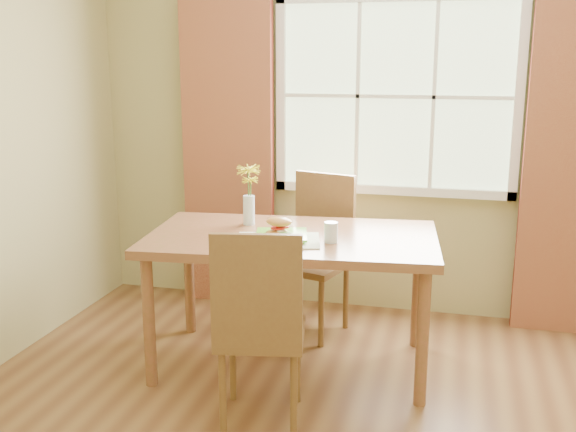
% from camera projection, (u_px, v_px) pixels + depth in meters
% --- Properties ---
extents(room, '(4.24, 3.84, 2.74)m').
position_uv_depth(room, '(350.00, 160.00, 2.73)').
color(room, brown).
rests_on(room, ground).
extents(window, '(1.62, 0.06, 1.32)m').
position_uv_depth(window, '(396.00, 96.00, 4.46)').
color(window, '#ABBF91').
rests_on(window, room).
extents(curtain_left, '(0.65, 0.08, 2.20)m').
position_uv_depth(curtain_left, '(228.00, 152.00, 4.74)').
color(curtain_left, maroon).
rests_on(curtain_left, room).
extents(dining_table, '(1.69, 1.06, 0.78)m').
position_uv_depth(dining_table, '(292.00, 249.00, 3.80)').
color(dining_table, brown).
rests_on(dining_table, room).
extents(chair_near, '(0.49, 0.49, 1.00)m').
position_uv_depth(chair_near, '(259.00, 321.00, 3.16)').
color(chair_near, brown).
rests_on(chair_near, room).
extents(chair_far, '(0.53, 0.53, 1.02)m').
position_uv_depth(chair_far, '(317.00, 246.00, 4.37)').
color(chair_far, brown).
rests_on(chair_far, room).
extents(placemat, '(0.51, 0.42, 0.01)m').
position_uv_depth(placemat, '(278.00, 240.00, 3.65)').
color(placemat, beige).
rests_on(placemat, dining_table).
extents(plate, '(0.34, 0.34, 0.01)m').
position_uv_depth(plate, '(281.00, 237.00, 3.68)').
color(plate, '#62BD2F').
rests_on(plate, placemat).
extents(croissant_sandwich, '(0.16, 0.11, 0.11)m').
position_uv_depth(croissant_sandwich, '(279.00, 227.00, 3.64)').
color(croissant_sandwich, '#CA7E45').
rests_on(croissant_sandwich, plate).
extents(water_glass, '(0.07, 0.07, 0.11)m').
position_uv_depth(water_glass, '(331.00, 233.00, 3.61)').
color(water_glass, silver).
rests_on(water_glass, dining_table).
extents(flower_vase, '(0.14, 0.14, 0.36)m').
position_uv_depth(flower_vase, '(249.00, 189.00, 3.96)').
color(flower_vase, silver).
rests_on(flower_vase, dining_table).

